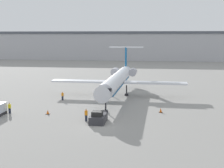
{
  "coord_description": "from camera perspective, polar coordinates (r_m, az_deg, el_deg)",
  "views": [
    {
      "loc": [
        7.99,
        -41.53,
        12.34
      ],
      "look_at": [
        0.0,
        14.84,
        3.5
      ],
      "focal_mm": 50.0,
      "sensor_mm": 36.0,
      "label": 1
    }
  ],
  "objects": [
    {
      "name": "ground_plane",
      "position": [
        44.05,
        -2.73,
        -7.45
      ],
      "size": [
        600.0,
        600.0,
        0.0
      ],
      "primitive_type": "plane",
      "color": "gray"
    },
    {
      "name": "terminal_building",
      "position": [
        161.81,
        5.27,
        6.99
      ],
      "size": [
        180.0,
        16.8,
        14.48
      ],
      "color": "#B2B2B7",
      "rests_on": "ground"
    },
    {
      "name": "airplane_main",
      "position": [
        63.9,
        1.07,
        0.89
      ],
      "size": [
        27.95,
        33.22,
        9.61
      ],
      "color": "silver",
      "rests_on": "ground"
    },
    {
      "name": "pushback_tug",
      "position": [
        45.01,
        -2.52,
        -6.19
      ],
      "size": [
        2.11,
        3.91,
        1.85
      ],
      "color": "#2D2D33",
      "rests_on": "ground"
    },
    {
      "name": "worker_near_tug",
      "position": [
        45.7,
        -4.75,
        -5.6
      ],
      "size": [
        0.4,
        0.26,
        1.85
      ],
      "color": "#232838",
      "rests_on": "ground"
    },
    {
      "name": "worker_by_wing",
      "position": [
        61.05,
        -9.04,
        -2.13
      ],
      "size": [
        0.4,
        0.24,
        1.64
      ],
      "color": "#232838",
      "rests_on": "ground"
    },
    {
      "name": "worker_on_apron",
      "position": [
        52.62,
        -18.22,
        -4.14
      ],
      "size": [
        0.4,
        0.25,
        1.79
      ],
      "color": "#232838",
      "rests_on": "ground"
    },
    {
      "name": "traffic_cone_left",
      "position": [
        50.76,
        -11.67,
        -5.06
      ],
      "size": [
        0.63,
        0.63,
        0.67
      ],
      "color": "black",
      "rests_on": "ground"
    },
    {
      "name": "traffic_cone_right",
      "position": [
        51.36,
        8.89,
        -4.76
      ],
      "size": [
        0.56,
        0.56,
        0.78
      ],
      "color": "black",
      "rests_on": "ground"
    }
  ]
}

